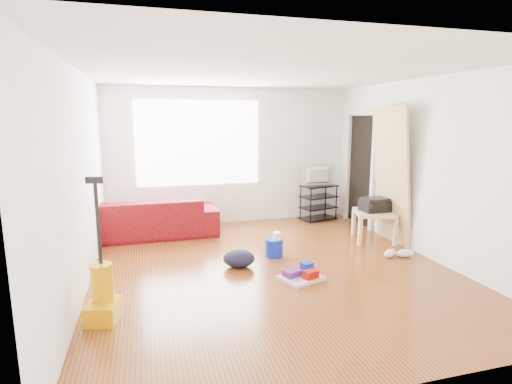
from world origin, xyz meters
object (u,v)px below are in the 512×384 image
object	(u,v)px
tv_stand	(318,202)
vacuum	(103,294)
bucket	(274,256)
backpack	(239,267)
side_table	(374,216)
cleaning_tray	(302,275)
sofa	(151,236)

from	to	relation	value
tv_stand	vacuum	world-z (taller)	vacuum
tv_stand	bucket	xyz separation A→B (m)	(-1.48, -1.78, -0.35)
bucket	backpack	world-z (taller)	bucket
tv_stand	backpack	distance (m)	2.92
side_table	cleaning_tray	xyz separation A→B (m)	(-1.71, -1.17, -0.35)
tv_stand	side_table	xyz separation A→B (m)	(0.30, -1.49, 0.06)
cleaning_tray	vacuum	bearing A→B (deg)	-169.72
sofa	tv_stand	world-z (taller)	tv_stand
bucket	vacuum	world-z (taller)	vacuum
cleaning_tray	bucket	bearing A→B (deg)	94.73
sofa	bucket	xyz separation A→B (m)	(1.68, -1.51, 0.00)
tv_stand	cleaning_tray	world-z (taller)	tv_stand
tv_stand	bucket	size ratio (longest dim) A/B	2.96
backpack	sofa	bearing A→B (deg)	137.15
backpack	vacuum	world-z (taller)	vacuum
tv_stand	bucket	world-z (taller)	tv_stand
cleaning_tray	backpack	size ratio (longest dim) A/B	1.39
bucket	vacuum	xyz separation A→B (m)	(-2.17, -1.28, 0.26)
backpack	tv_stand	bearing A→B (deg)	60.23
tv_stand	bucket	distance (m)	2.34
side_table	bucket	size ratio (longest dim) A/B	2.97
tv_stand	cleaning_tray	bearing A→B (deg)	-131.98
tv_stand	side_table	bearing A→B (deg)	-92.66
sofa	vacuum	distance (m)	2.84
bucket	backpack	distance (m)	0.64
tv_stand	side_table	world-z (taller)	tv_stand
sofa	vacuum	world-z (taller)	vacuum
bucket	cleaning_tray	bearing A→B (deg)	-85.27
sofa	bucket	bearing A→B (deg)	138.16
tv_stand	sofa	bearing A→B (deg)	170.82
side_table	cleaning_tray	world-z (taller)	side_table
sofa	vacuum	bearing A→B (deg)	80.07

